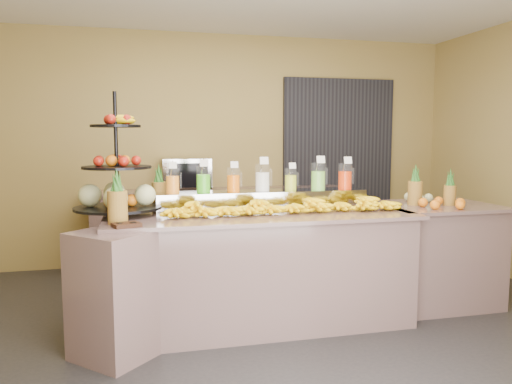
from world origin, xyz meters
name	(u,v)px	position (x,y,z in m)	size (l,w,h in m)	color
ground	(270,335)	(0.00, 0.00, 0.00)	(6.00, 6.00, 0.00)	black
room_envelope	(267,101)	(0.19, 0.79, 1.88)	(6.04, 5.02, 2.82)	olive
buffet_counter	(248,270)	(-0.12, 0.26, 0.47)	(2.75, 1.25, 0.93)	gray
right_counter	(434,253)	(1.70, 0.40, 0.47)	(1.08, 0.88, 0.93)	gray
back_ledge	(221,227)	(0.00, 2.25, 0.47)	(3.10, 0.55, 0.93)	gray
pitcher_tray	(262,199)	(0.09, 0.58, 1.01)	(1.85, 0.30, 0.15)	gray
juice_pitcher_orange_a	(173,182)	(-0.69, 0.58, 1.17)	(0.11, 0.12, 0.28)	silver
juice_pitcher_green	(203,181)	(-0.43, 0.58, 1.18)	(0.12, 0.13, 0.29)	silver
juice_pitcher_orange_b	(233,181)	(-0.17, 0.58, 1.17)	(0.11, 0.12, 0.27)	silver
juice_pitcher_milk	(262,179)	(0.09, 0.58, 1.18)	(0.13, 0.13, 0.31)	silver
juice_pitcher_lemon	(291,180)	(0.35, 0.58, 1.17)	(0.11, 0.11, 0.26)	silver
juice_pitcher_lime	(318,178)	(0.61, 0.58, 1.19)	(0.13, 0.13, 0.32)	silver
juice_pitcher_orange_c	(345,177)	(0.87, 0.58, 1.18)	(0.13, 0.13, 0.30)	silver
banana_heap	(284,205)	(0.19, 0.26, 0.99)	(1.97, 0.18, 0.16)	yellow
fruit_stand	(124,184)	(-1.09, 0.48, 1.18)	(0.79, 0.79, 0.98)	black
condiment_caddy	(126,225)	(-1.06, -0.11, 0.94)	(0.18, 0.14, 0.03)	black
pineapple_left_a	(117,204)	(-1.12, 0.02, 1.08)	(0.14, 0.14, 0.40)	brown
pineapple_left_b	(159,192)	(-0.80, 0.74, 1.08)	(0.13, 0.13, 0.39)	brown
right_fruit_pile	(436,199)	(1.63, 0.29, 1.00)	(0.41, 0.40, 0.22)	brown
oven_warmer	(187,174)	(-0.40, 2.25, 1.12)	(0.56, 0.39, 0.37)	gray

